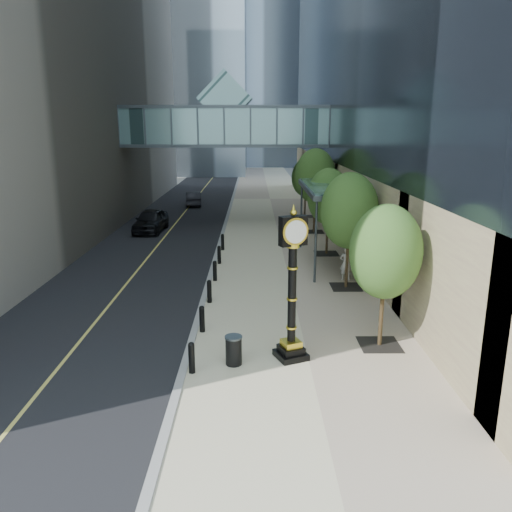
# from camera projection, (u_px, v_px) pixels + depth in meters

# --- Properties ---
(ground) EXTENTS (320.00, 320.00, 0.00)m
(ground) POSITION_uv_depth(u_px,v_px,m) (281.00, 390.00, 14.49)
(ground) COLOR gray
(ground) RESTS_ON ground
(road) EXTENTS (8.00, 180.00, 0.02)m
(road) POSITION_uv_depth(u_px,v_px,m) (195.00, 199.00, 53.18)
(road) COLOR black
(road) RESTS_ON ground
(sidewalk) EXTENTS (8.00, 180.00, 0.06)m
(sidewalk) POSITION_uv_depth(u_px,v_px,m) (270.00, 199.00, 53.22)
(sidewalk) COLOR beige
(sidewalk) RESTS_ON ground
(curb) EXTENTS (0.25, 180.00, 0.07)m
(curb) POSITION_uv_depth(u_px,v_px,m) (233.00, 199.00, 53.20)
(curb) COLOR gray
(curb) RESTS_ON ground
(distant_tower_c) EXTENTS (22.00, 22.00, 65.00)m
(distant_tower_c) POSITION_uv_depth(u_px,v_px,m) (232.00, 23.00, 122.55)
(distant_tower_c) COLOR #ABC2D7
(distant_tower_c) RESTS_ON ground
(skywalk) EXTENTS (17.00, 4.20, 5.80)m
(skywalk) POSITION_uv_depth(u_px,v_px,m) (226.00, 124.00, 39.66)
(skywalk) COLOR slate
(skywalk) RESTS_ON ground
(entrance_canopy) EXTENTS (3.00, 8.00, 4.38)m
(entrance_canopy) POSITION_uv_depth(u_px,v_px,m) (332.00, 189.00, 27.02)
(entrance_canopy) COLOR #383F44
(entrance_canopy) RESTS_ON ground
(bollard_row) EXTENTS (0.20, 16.20, 0.90)m
(bollard_row) POSITION_uv_depth(u_px,v_px,m) (212.00, 281.00, 23.06)
(bollard_row) COLOR black
(bollard_row) RESTS_ON sidewalk
(street_trees) EXTENTS (2.90, 28.39, 5.97)m
(street_trees) POSITION_uv_depth(u_px,v_px,m) (328.00, 193.00, 29.45)
(street_trees) COLOR black
(street_trees) RESTS_ON sidewalk
(street_clock) EXTENTS (1.21, 1.21, 4.94)m
(street_clock) POSITION_uv_depth(u_px,v_px,m) (292.00, 296.00, 15.89)
(street_clock) COLOR black
(street_clock) RESTS_ON sidewalk
(trash_bin) EXTENTS (0.61, 0.61, 0.90)m
(trash_bin) POSITION_uv_depth(u_px,v_px,m) (234.00, 351.00, 15.87)
(trash_bin) COLOR black
(trash_bin) RESTS_ON sidewalk
(pedestrian) EXTENTS (0.69, 0.53, 1.71)m
(pedestrian) POSITION_uv_depth(u_px,v_px,m) (346.00, 263.00, 24.60)
(pedestrian) COLOR beige
(pedestrian) RESTS_ON sidewalk
(car_near) EXTENTS (2.17, 4.86, 1.62)m
(car_near) POSITION_uv_depth(u_px,v_px,m) (151.00, 220.00, 36.47)
(car_near) COLOR black
(car_near) RESTS_ON road
(car_far) EXTENTS (1.90, 4.20, 1.33)m
(car_far) POSITION_uv_depth(u_px,v_px,m) (194.00, 199.00, 48.68)
(car_far) COLOR black
(car_far) RESTS_ON road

